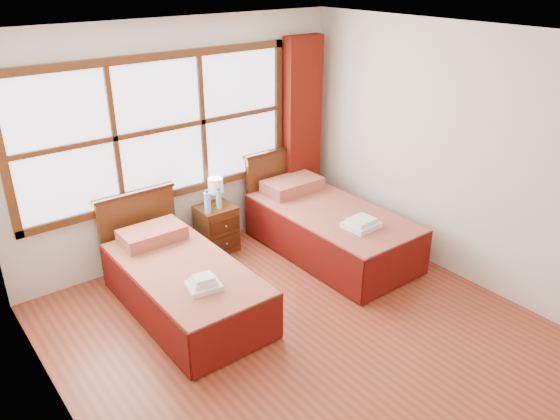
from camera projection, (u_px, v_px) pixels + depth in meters
floor at (313, 343)px, 4.87m from camera, size 4.50×4.50×0.00m
ceiling at (323, 41)px, 3.78m from camera, size 4.50×4.50×0.00m
wall_back at (181, 142)px, 5.94m from camera, size 4.00×0.00×4.00m
wall_left at (62, 298)px, 3.21m from camera, size 0.00×4.50×4.50m
wall_right at (469, 159)px, 5.43m from camera, size 0.00×4.50×4.50m
window at (160, 129)px, 5.69m from camera, size 3.16×0.06×1.56m
curtain at (302, 131)px, 6.78m from camera, size 0.50×0.16×2.30m
bed_left at (182, 283)px, 5.25m from camera, size 0.95×1.97×0.92m
bed_right at (328, 227)px, 6.29m from camera, size 1.04×2.06×1.00m
nightstand at (217, 229)px, 6.32m from camera, size 0.41×0.41×0.55m
towels_left at (204, 283)px, 4.77m from camera, size 0.32×0.30×0.12m
towels_right at (361, 223)px, 5.75m from camera, size 0.36×0.32×0.10m
lamp at (216, 186)px, 6.15m from camera, size 0.17×0.17×0.33m
bottle_near at (207, 202)px, 6.01m from camera, size 0.07×0.07×0.27m
bottle_far at (219, 199)px, 6.13m from camera, size 0.06×0.06×0.24m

